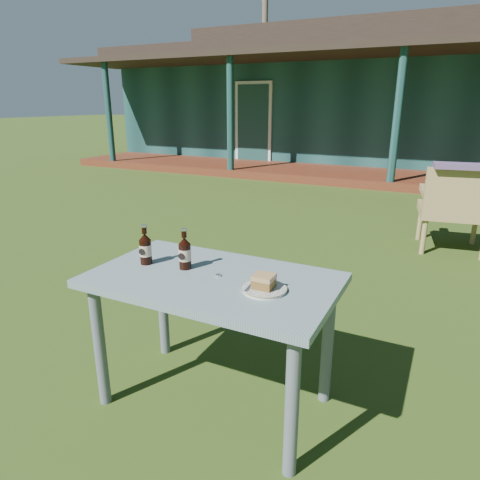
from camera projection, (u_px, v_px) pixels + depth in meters
The scene contains 12 objects.
ground at pixel (307, 289), 3.67m from camera, with size 80.00×80.00×0.00m, color #334916.
pavilion at pixel (421, 99), 11.17m from camera, with size 15.80×8.30×3.45m.
tree_left at pixel (265, 20), 20.35m from camera, with size 0.28×0.28×10.50m, color brown.
cafe_table at pixel (213, 295), 2.11m from camera, with size 1.20×0.70×0.72m.
plate at pixel (264, 289), 1.92m from camera, with size 0.20×0.20×0.01m.
cake_slice at pixel (264, 281), 1.91m from camera, with size 0.09×0.09×0.06m.
fork at pixel (250, 286), 1.94m from camera, with size 0.01×0.14×0.00m, color silver.
cola_bottle_near at pixel (185, 253), 2.16m from camera, with size 0.06×0.06×0.21m.
cola_bottle_far at pixel (145, 248), 2.22m from camera, with size 0.06×0.06×0.21m.
bottle_cap at pixel (218, 275), 2.09m from camera, with size 0.03×0.03×0.01m, color silver.
armchair_left at pixel (456, 205), 4.44m from camera, with size 0.76×0.73×0.91m.
floral_throw at pixel (465, 166), 4.14m from camera, with size 0.57×0.22×0.05m, color #594369.
Camera 1 is at (0.98, -3.26, 1.53)m, focal length 32.00 mm.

